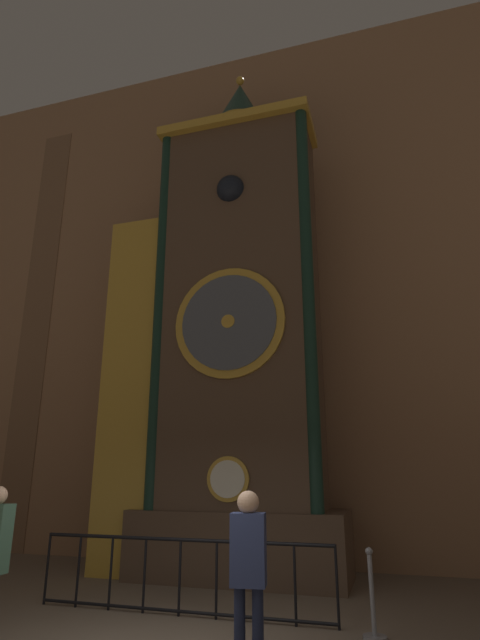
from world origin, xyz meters
name	(u,v)px	position (x,y,z in m)	size (l,w,h in m)	color
cathedral_back_wall	(270,272)	(-0.09, 6.09, 6.48)	(24.00, 0.32, 12.98)	#936B4C
clock_tower	(222,334)	(-0.79, 4.56, 4.60)	(4.78, 1.76, 11.02)	brown
railing_fence	(180,572)	(-0.52, 2.12, 0.54)	(4.31, 0.05, 0.97)	black
visitor_far	(248,562)	(0.99, 0.27, 1.02)	(0.37, 0.26, 1.68)	#1B213A
stanchion_post	(373,609)	(2.05, 1.90, 0.31)	(0.28, 0.28, 0.98)	gray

